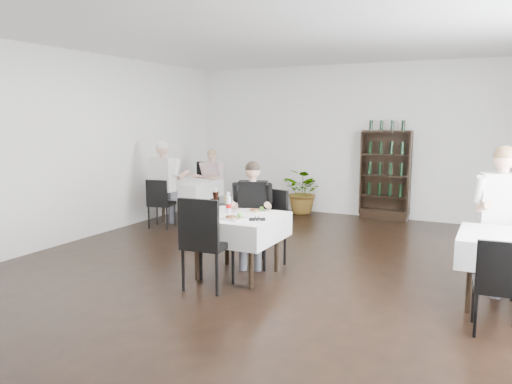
# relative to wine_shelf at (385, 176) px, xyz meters

# --- Properties ---
(room_shell) EXTENTS (9.00, 9.00, 9.00)m
(room_shell) POSITION_rel_wine_shelf_xyz_m (-0.60, -4.31, 0.65)
(room_shell) COLOR black
(room_shell) RESTS_ON ground
(wine_shelf) EXTENTS (0.90, 0.28, 1.75)m
(wine_shelf) POSITION_rel_wine_shelf_xyz_m (0.00, 0.00, 0.00)
(wine_shelf) COLOR black
(wine_shelf) RESTS_ON ground
(main_table) EXTENTS (1.03, 1.03, 0.77)m
(main_table) POSITION_rel_wine_shelf_xyz_m (-0.90, -4.31, -0.23)
(main_table) COLOR black
(main_table) RESTS_ON ground
(left_table) EXTENTS (0.98, 0.98, 0.77)m
(left_table) POSITION_rel_wine_shelf_xyz_m (-3.30, -1.81, -0.23)
(left_table) COLOR black
(left_table) RESTS_ON ground
(right_table) EXTENTS (0.98, 0.98, 0.77)m
(right_table) POSITION_rel_wine_shelf_xyz_m (2.10, -4.01, -0.23)
(right_table) COLOR black
(right_table) RESTS_ON ground
(potted_tree) EXTENTS (1.05, 1.00, 0.92)m
(potted_tree) POSITION_rel_wine_shelf_xyz_m (-1.61, -0.11, -0.38)
(potted_tree) COLOR #29571D
(potted_tree) RESTS_ON ground
(main_chair_far) EXTENTS (0.58, 0.58, 1.01)m
(main_chair_far) POSITION_rel_wine_shelf_xyz_m (-0.78, -3.68, -0.27)
(main_chair_far) COLOR black
(main_chair_far) RESTS_ON ground
(main_chair_near) EXTENTS (0.53, 0.53, 1.08)m
(main_chair_near) POSITION_rel_wine_shelf_xyz_m (-0.99, -4.95, -0.23)
(main_chair_near) COLOR black
(main_chair_near) RESTS_ON ground
(left_chair_far) EXTENTS (0.58, 0.58, 1.08)m
(left_chair_far) POSITION_rel_wine_shelf_xyz_m (-3.30, -1.17, -0.23)
(left_chair_far) COLOR black
(left_chair_far) RESTS_ON ground
(left_chair_near) EXTENTS (0.48, 0.48, 0.88)m
(left_chair_near) POSITION_rel_wine_shelf_xyz_m (-3.43, -2.53, -0.34)
(left_chair_near) COLOR black
(left_chair_near) RESTS_ON ground
(right_chair_far) EXTENTS (0.60, 0.60, 1.00)m
(right_chair_far) POSITION_rel_wine_shelf_xyz_m (2.10, -3.46, -0.28)
(right_chair_far) COLOR black
(right_chair_far) RESTS_ON ground
(right_chair_near) EXTENTS (0.45, 0.45, 0.90)m
(right_chair_near) POSITION_rel_wine_shelf_xyz_m (2.02, -4.82, -0.33)
(right_chair_near) COLOR black
(right_chair_near) RESTS_ON ground
(diner_main) EXTENTS (0.60, 0.64, 1.39)m
(diner_main) POSITION_rel_wine_shelf_xyz_m (-0.96, -3.80, -0.04)
(diner_main) COLOR #44444C
(diner_main) RESTS_ON ground
(diner_left_far) EXTENTS (0.54, 0.56, 1.35)m
(diner_left_far) POSITION_rel_wine_shelf_xyz_m (-3.19, -1.20, -0.06)
(diner_left_far) COLOR #44444C
(diner_left_far) RESTS_ON ground
(diner_left_near) EXTENTS (0.59, 0.58, 1.56)m
(diner_left_near) POSITION_rel_wine_shelf_xyz_m (-3.39, -2.39, 0.06)
(diner_left_near) COLOR #44444C
(diner_left_near) RESTS_ON ground
(diner_right_far) EXTENTS (0.69, 0.74, 1.65)m
(diner_right_far) POSITION_rel_wine_shelf_xyz_m (2.02, -3.41, 0.11)
(diner_right_far) COLOR #44444C
(diner_right_far) RESTS_ON ground
(plate_far) EXTENTS (0.29, 0.29, 0.07)m
(plate_far) POSITION_rel_wine_shelf_xyz_m (-0.78, -4.02, -0.06)
(plate_far) COLOR white
(plate_far) RESTS_ON main_table
(plate_near) EXTENTS (0.29, 0.29, 0.08)m
(plate_near) POSITION_rel_wine_shelf_xyz_m (-0.82, -4.55, -0.06)
(plate_near) COLOR white
(plate_near) RESTS_ON main_table
(pilsner_dark) EXTENTS (0.08, 0.08, 0.34)m
(pilsner_dark) POSITION_rel_wine_shelf_xyz_m (-1.19, -4.36, 0.06)
(pilsner_dark) COLOR black
(pilsner_dark) RESTS_ON main_table
(pilsner_lager) EXTENTS (0.06, 0.06, 0.26)m
(pilsner_lager) POSITION_rel_wine_shelf_xyz_m (-1.11, -4.22, 0.03)
(pilsner_lager) COLOR gold
(pilsner_lager) RESTS_ON main_table
(coke_bottle) EXTENTS (0.07, 0.07, 0.27)m
(coke_bottle) POSITION_rel_wine_shelf_xyz_m (-1.07, -4.24, 0.03)
(coke_bottle) COLOR silver
(coke_bottle) RESTS_ON main_table
(napkin_cutlery) EXTENTS (0.24, 0.22, 0.02)m
(napkin_cutlery) POSITION_rel_wine_shelf_xyz_m (-0.57, -4.46, -0.07)
(napkin_cutlery) COLOR black
(napkin_cutlery) RESTS_ON main_table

